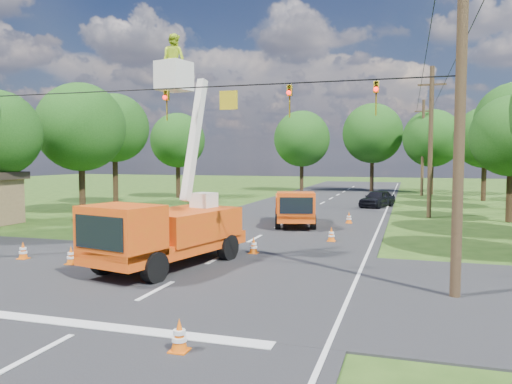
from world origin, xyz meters
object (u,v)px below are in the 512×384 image
(ground_worker, at_px, (144,239))
(tree_far_a, at_px, (302,139))
(traffic_cone_4, at_px, (71,256))
(pole_right_near, at_px, (460,119))
(bucket_truck, at_px, (166,219))
(traffic_cone_7, at_px, (349,218))
(traffic_cone_3, at_px, (331,234))
(tree_right_e, at_px, (485,138))
(traffic_cone_5, at_px, (23,251))
(tree_left_f, at_px, (178,140))
(tree_left_d, at_px, (81,127))
(pole_right_far, at_px, (423,147))
(tree_left_e, at_px, (114,128))
(traffic_cone_2, at_px, (253,246))
(second_truck, at_px, (294,207))
(pole_right_mid, at_px, (431,141))
(distant_car, at_px, (377,199))
(tree_right_c, at_px, (512,136))
(tree_far_c, at_px, (432,138))
(tree_far_b, at_px, (373,133))
(traffic_cone_1, at_px, (179,336))

(ground_worker, distance_m, tree_far_a, 41.23)
(traffic_cone_4, xyz_separation_m, pole_right_near, (13.35, -0.44, 4.75))
(bucket_truck, distance_m, traffic_cone_7, 15.10)
(traffic_cone_3, distance_m, tree_right_e, 28.95)
(traffic_cone_5, bearing_deg, tree_left_f, 104.38)
(pole_right_near, height_order, tree_left_d, pole_right_near)
(pole_right_far, bearing_deg, bucket_truck, -104.01)
(traffic_cone_5, xyz_separation_m, tree_left_e, (-9.51, 21.28, 6.13))
(traffic_cone_2, bearing_deg, second_truck, 91.64)
(pole_right_mid, xyz_separation_m, tree_far_a, (-13.50, 23.00, 1.08))
(pole_right_mid, bearing_deg, pole_right_near, -90.00)
(ground_worker, bearing_deg, tree_left_f, 93.01)
(distant_car, height_order, tree_left_f, tree_left_f)
(second_truck, distance_m, traffic_cone_2, 8.91)
(distant_car, bearing_deg, tree_left_d, -130.22)
(tree_right_e, bearing_deg, tree_right_c, -92.15)
(tree_left_e, height_order, tree_far_c, tree_left_e)
(second_truck, height_order, tree_right_e, tree_right_e)
(traffic_cone_5, relative_size, pole_right_mid, 0.07)
(tree_far_b, bearing_deg, tree_left_e, -130.72)
(traffic_cone_7, xyz_separation_m, tree_left_f, (-18.54, 14.74, 5.33))
(second_truck, relative_size, traffic_cone_1, 8.37)
(second_truck, relative_size, traffic_cone_2, 8.37)
(ground_worker, bearing_deg, traffic_cone_3, 23.61)
(tree_left_e, xyz_separation_m, tree_right_e, (30.60, 13.00, -0.68))
(tree_far_b, bearing_deg, pole_right_near, -83.03)
(ground_worker, xyz_separation_m, traffic_cone_4, (-2.09, -1.74, -0.46))
(bucket_truck, xyz_separation_m, traffic_cone_3, (4.90, 7.35, -1.44))
(ground_worker, bearing_deg, tree_far_c, 52.49)
(pole_right_near, bearing_deg, distant_car, 98.16)
(second_truck, height_order, pole_right_mid, pole_right_mid)
(pole_right_far, bearing_deg, traffic_cone_7, -100.89)
(traffic_cone_2, distance_m, traffic_cone_5, 9.14)
(traffic_cone_4, height_order, tree_left_d, tree_left_d)
(ground_worker, relative_size, tree_far_c, 0.18)
(tree_left_d, relative_size, tree_left_e, 0.98)
(pole_right_near, bearing_deg, traffic_cone_5, 177.40)
(ground_worker, distance_m, tree_right_e, 37.09)
(traffic_cone_5, bearing_deg, traffic_cone_4, -6.44)
(tree_left_e, bearing_deg, ground_worker, -54.68)
(traffic_cone_7, distance_m, tree_far_c, 27.94)
(traffic_cone_7, xyz_separation_m, tree_right_e, (10.06, 19.74, 5.45))
(traffic_cone_5, bearing_deg, tree_left_d, 118.35)
(tree_right_c, bearing_deg, ground_worker, -133.51)
(bucket_truck, bearing_deg, pole_right_far, 89.90)
(traffic_cone_4, distance_m, tree_far_a, 42.96)
(traffic_cone_2, xyz_separation_m, tree_far_c, (8.46, 37.54, 5.70))
(tree_left_f, distance_m, tree_right_e, 29.03)
(tree_right_e, distance_m, tree_far_c, 8.22)
(traffic_cone_7, bearing_deg, pole_right_near, -72.69)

